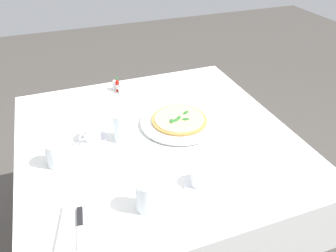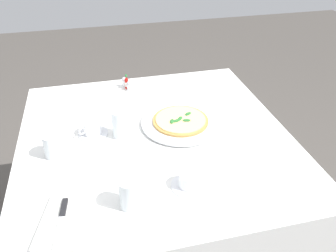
% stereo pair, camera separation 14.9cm
% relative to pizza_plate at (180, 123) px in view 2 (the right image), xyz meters
% --- Properties ---
extents(ground_plane, '(8.00, 8.00, 0.00)m').
position_rel_pizza_plate_xyz_m(ground_plane, '(0.05, -0.13, -0.75)').
color(ground_plane, '#4C4742').
extents(dining_table, '(1.17, 1.17, 0.74)m').
position_rel_pizza_plate_xyz_m(dining_table, '(0.05, -0.13, -0.14)').
color(dining_table, white).
rests_on(dining_table, ground_plane).
extents(pizza_plate, '(0.36, 0.36, 0.02)m').
position_rel_pizza_plate_xyz_m(pizza_plate, '(0.00, 0.00, 0.00)').
color(pizza_plate, white).
rests_on(pizza_plate, dining_table).
extents(pizza, '(0.25, 0.25, 0.02)m').
position_rel_pizza_plate_xyz_m(pizza, '(0.00, -0.00, 0.01)').
color(pizza, '#C68E47').
rests_on(pizza, pizza_plate).
extents(coffee_cup_left_edge, '(0.13, 0.13, 0.07)m').
position_rel_pizza_plate_xyz_m(coffee_cup_left_edge, '(-0.02, -0.40, 0.02)').
color(coffee_cup_left_edge, white).
rests_on(coffee_cup_left_edge, dining_table).
extents(coffee_cup_right_edge, '(0.13, 0.13, 0.06)m').
position_rel_pizza_plate_xyz_m(coffee_cup_right_edge, '(0.39, -0.07, 0.02)').
color(coffee_cup_right_edge, white).
rests_on(coffee_cup_right_edge, dining_table).
extents(water_glass_center_back, '(0.07, 0.07, 0.11)m').
position_rel_pizza_plate_xyz_m(water_glass_center_back, '(0.44, -0.29, 0.04)').
color(water_glass_center_back, white).
rests_on(water_glass_center_back, dining_table).
extents(water_glass_near_left, '(0.08, 0.08, 0.10)m').
position_rel_pizza_plate_xyz_m(water_glass_near_left, '(0.10, -0.55, 0.03)').
color(water_glass_near_left, white).
rests_on(water_glass_near_left, dining_table).
extents(water_glass_far_left, '(0.07, 0.07, 0.13)m').
position_rel_pizza_plate_xyz_m(water_glass_far_left, '(0.02, -0.28, 0.04)').
color(water_glass_far_left, white).
rests_on(water_glass_far_left, dining_table).
extents(napkin_folded, '(0.25, 0.18, 0.02)m').
position_rel_pizza_plate_xyz_m(napkin_folded, '(0.46, -0.52, -0.00)').
color(napkin_folded, white).
rests_on(napkin_folded, dining_table).
extents(dinner_knife, '(0.20, 0.04, 0.01)m').
position_rel_pizza_plate_xyz_m(dinner_knife, '(0.47, -0.52, 0.01)').
color(dinner_knife, silver).
rests_on(dinner_knife, napkin_folded).
extents(hot_sauce_bottle, '(0.02, 0.02, 0.08)m').
position_rel_pizza_plate_xyz_m(hot_sauce_bottle, '(-0.41, -0.19, 0.02)').
color(hot_sauce_bottle, '#B7140F').
rests_on(hot_sauce_bottle, dining_table).
extents(salt_shaker, '(0.03, 0.03, 0.06)m').
position_rel_pizza_plate_xyz_m(salt_shaker, '(-0.39, -0.18, 0.01)').
color(salt_shaker, white).
rests_on(salt_shaker, dining_table).
extents(pepper_shaker, '(0.03, 0.03, 0.06)m').
position_rel_pizza_plate_xyz_m(pepper_shaker, '(-0.44, -0.20, 0.01)').
color(pepper_shaker, white).
rests_on(pepper_shaker, dining_table).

